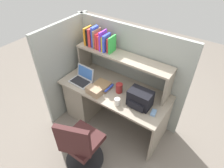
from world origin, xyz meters
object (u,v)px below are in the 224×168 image
(paper_cup, at_px, (117,102))
(office_chair, at_px, (81,147))
(laptop, at_px, (82,78))
(computer_mouse, at_px, (154,113))
(backpack, at_px, (140,99))
(tissue_box, at_px, (94,91))
(snack_canister, at_px, (119,88))

(paper_cup, xyz_separation_m, office_chair, (-0.14, -0.60, -0.38))
(laptop, distance_m, computer_mouse, 1.16)
(computer_mouse, bearing_deg, backpack, 161.25)
(laptop, relative_size, office_chair, 0.34)
(laptop, bearing_deg, tissue_box, -21.70)
(backpack, bearing_deg, paper_cup, -147.58)
(computer_mouse, xyz_separation_m, office_chair, (-0.60, -0.72, -0.35))
(laptop, relative_size, computer_mouse, 3.08)
(tissue_box, bearing_deg, backpack, 20.50)
(paper_cup, relative_size, office_chair, 0.10)
(laptop, distance_m, backpack, 0.95)
(tissue_box, bearing_deg, computer_mouse, 14.60)
(office_chair, bearing_deg, tissue_box, -88.88)
(computer_mouse, relative_size, office_chair, 0.11)
(laptop, relative_size, tissue_box, 1.45)
(paper_cup, xyz_separation_m, snack_canister, (-0.12, 0.22, 0.02))
(tissue_box, distance_m, office_chair, 0.74)
(backpack, distance_m, computer_mouse, 0.24)
(paper_cup, height_order, office_chair, office_chair)
(computer_mouse, xyz_separation_m, tissue_box, (-0.84, -0.14, 0.03))
(office_chair, bearing_deg, laptop, -72.71)
(office_chair, bearing_deg, snack_canister, -112.61)
(backpack, xyz_separation_m, paper_cup, (-0.24, -0.15, -0.06))
(paper_cup, bearing_deg, snack_canister, 117.41)
(snack_canister, height_order, office_chair, office_chair)
(backpack, bearing_deg, computer_mouse, -8.26)
(office_chair, bearing_deg, backpack, -137.81)
(computer_mouse, distance_m, tissue_box, 0.85)
(computer_mouse, bearing_deg, tissue_box, 178.68)
(backpack, relative_size, office_chair, 0.32)
(laptop, bearing_deg, paper_cup, -9.37)
(paper_cup, bearing_deg, tissue_box, -178.02)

